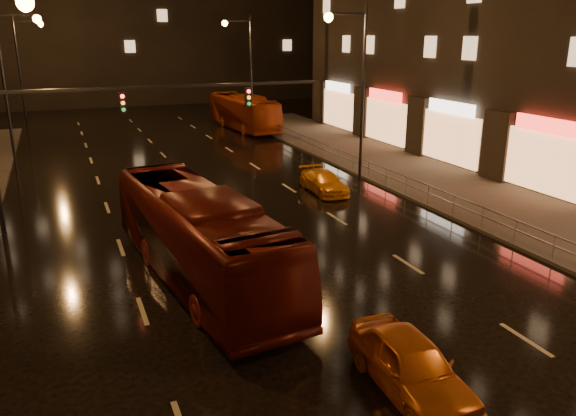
{
  "coord_description": "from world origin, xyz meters",
  "views": [
    {
      "loc": [
        -6.8,
        -6.66,
        8.45
      ],
      "look_at": [
        0.45,
        11.03,
        2.5
      ],
      "focal_mm": 35.0,
      "sensor_mm": 36.0,
      "label": 1
    }
  ],
  "objects_px": {
    "bus_red": "(199,236)",
    "taxi_near": "(411,365)",
    "taxi_far": "(324,182)",
    "bus_curb": "(243,112)"
  },
  "relations": [
    {
      "from": "bus_red",
      "to": "bus_curb",
      "type": "bearing_deg",
      "value": 62.58
    },
    {
      "from": "bus_red",
      "to": "taxi_far",
      "type": "xyz_separation_m",
      "value": [
        9.15,
        8.84,
        -1.07
      ]
    },
    {
      "from": "bus_curb",
      "to": "taxi_far",
      "type": "height_order",
      "value": "bus_curb"
    },
    {
      "from": "bus_red",
      "to": "bus_curb",
      "type": "xyz_separation_m",
      "value": [
        11.68,
        31.02,
        -0.08
      ]
    },
    {
      "from": "bus_curb",
      "to": "taxi_near",
      "type": "bearing_deg",
      "value": -106.5
    },
    {
      "from": "bus_red",
      "to": "taxi_near",
      "type": "bearing_deg",
      "value": -76.11
    },
    {
      "from": "bus_red",
      "to": "taxi_far",
      "type": "height_order",
      "value": "bus_red"
    },
    {
      "from": "taxi_far",
      "to": "bus_red",
      "type": "bearing_deg",
      "value": -134.5
    },
    {
      "from": "bus_red",
      "to": "taxi_near",
      "type": "relative_size",
      "value": 2.81
    },
    {
      "from": "bus_curb",
      "to": "taxi_near",
      "type": "relative_size",
      "value": 2.67
    }
  ]
}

